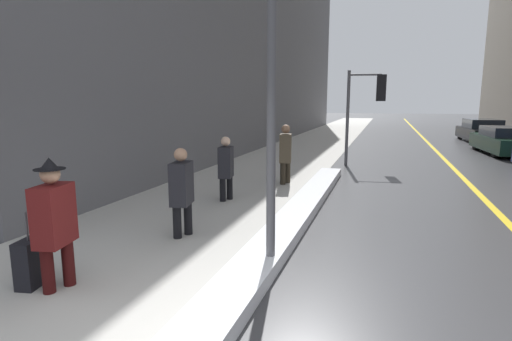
% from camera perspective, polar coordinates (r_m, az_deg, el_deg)
% --- Properties ---
extents(sidewalk_slab, '(4.00, 80.00, 0.01)m').
position_cam_1_polar(sidewalk_slab, '(18.09, 5.96, 2.64)').
color(sidewalk_slab, '#B2AFA8').
rests_on(sidewalk_slab, ground).
extents(road_centre_stripe, '(0.16, 80.00, 0.00)m').
position_cam_1_polar(road_centre_stripe, '(17.84, 25.16, 1.65)').
color(road_centre_stripe, gold).
rests_on(road_centre_stripe, ground).
extents(snow_bank_curb, '(0.60, 10.39, 0.20)m').
position_cam_1_polar(snow_bank_curb, '(7.66, 5.64, -6.48)').
color(snow_bank_curb, white).
rests_on(snow_bank_curb, ground).
extents(lamp_post, '(0.28, 0.28, 5.63)m').
position_cam_1_polar(lamp_post, '(5.22, 2.31, 21.70)').
color(lamp_post, '#515156').
rests_on(lamp_post, ground).
extents(traffic_light_near, '(1.30, 0.45, 3.31)m').
position_cam_1_polar(traffic_light_near, '(14.64, 15.86, 9.98)').
color(traffic_light_near, '#515156').
rests_on(traffic_light_near, ground).
extents(pedestrian_in_fedora, '(0.38, 0.54, 1.61)m').
position_cam_1_polar(pedestrian_in_fedora, '(5.27, -26.89, -6.23)').
color(pedestrian_in_fedora, '#340C0C').
rests_on(pedestrian_in_fedora, ground).
extents(pedestrian_trailing, '(0.37, 0.53, 1.50)m').
position_cam_1_polar(pedestrian_trailing, '(6.69, -10.58, -2.51)').
color(pedestrian_trailing, black).
rests_on(pedestrian_trailing, ground).
extents(pedestrian_with_shoulder_bag, '(0.37, 0.71, 1.47)m').
position_cam_1_polar(pedestrian_with_shoulder_bag, '(9.05, -4.30, 0.71)').
color(pedestrian_with_shoulder_bag, black).
rests_on(pedestrian_with_shoulder_bag, ground).
extents(pedestrian_in_glasses, '(0.41, 0.76, 1.63)m').
position_cam_1_polar(pedestrian_in_glasses, '(10.93, 4.24, 2.74)').
color(pedestrian_in_glasses, '#2A241B').
rests_on(pedestrian_in_glasses, ground).
extents(parked_car_dark_green, '(2.09, 4.50, 1.19)m').
position_cam_1_polar(parked_car_dark_green, '(20.29, 32.13, 3.59)').
color(parked_car_dark_green, black).
rests_on(parked_car_dark_green, ground).
extents(parked_car_black, '(1.96, 4.68, 1.28)m').
position_cam_1_polar(parked_car_black, '(26.03, 29.47, 4.93)').
color(parked_car_black, black).
rests_on(parked_car_black, ground).
extents(rolling_suitcase, '(0.29, 0.40, 0.95)m').
position_cam_1_polar(rolling_suitcase, '(5.67, -29.52, -11.52)').
color(rolling_suitcase, black).
rests_on(rolling_suitcase, ground).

